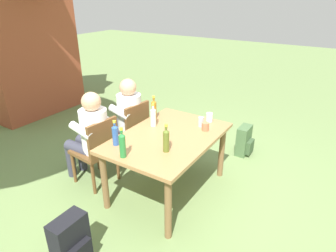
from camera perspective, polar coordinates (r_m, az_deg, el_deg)
ground_plane at (r=3.61m, az=-0.00°, el=-12.32°), size 24.00×24.00×0.00m
dining_table at (r=3.27m, az=-0.00°, el=-3.38°), size 1.41×0.96×0.73m
chair_far_left at (r=3.57m, az=-13.57°, el=-4.27°), size 0.48×0.48×0.87m
chair_far_right at (r=3.97m, az=-7.12°, el=-0.60°), size 0.49×0.49×0.87m
person_in_white_shirt at (r=3.57m, az=-14.98°, el=-1.39°), size 0.47×0.61×1.18m
person_in_plaid_shirt at (r=3.98m, az=-8.38°, el=1.98°), size 0.47×0.61×1.18m
bottle_olive at (r=2.86m, az=-0.37°, el=-2.71°), size 0.06×0.06×0.30m
bottle_green at (r=2.80m, az=-8.92°, el=-3.60°), size 0.06×0.06×0.31m
bottle_amber at (r=3.63m, az=-2.77°, el=3.37°), size 0.06×0.06×0.30m
bottle_clear at (r=3.43m, az=-2.92°, el=1.89°), size 0.06×0.06×0.28m
bottle_blue at (r=3.04m, az=-10.28°, el=-1.64°), size 0.06×0.06×0.27m
cup_terracotta at (r=3.36m, az=7.32°, el=-0.10°), size 0.08×0.08×0.09m
cup_steel at (r=3.45m, az=6.45°, el=0.83°), size 0.06×0.06×0.12m
cup_white at (r=3.60m, az=8.10°, el=1.68°), size 0.08×0.08×0.11m
backpack_by_near_side at (r=2.80m, az=-18.39°, el=-20.78°), size 0.31×0.23×0.48m
backpack_by_far_side at (r=4.39m, az=14.71°, el=-2.85°), size 0.28×0.21×0.43m
brick_kiosk at (r=6.39m, az=-27.90°, el=15.90°), size 1.93×1.71×2.86m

